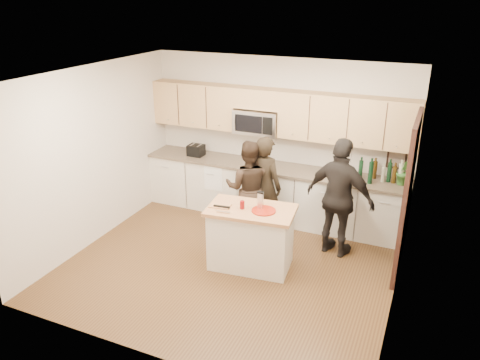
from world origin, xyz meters
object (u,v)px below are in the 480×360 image
at_px(woman_center, 249,188).
at_px(woman_right, 340,198).
at_px(woman_left, 265,186).
at_px(island, 251,237).
at_px(toaster, 196,150).

bearing_deg(woman_center, woman_right, 164.07).
height_order(woman_center, woman_right, woman_right).
bearing_deg(woman_left, island, 114.18).
height_order(island, woman_right, woman_right).
distance_m(island, woman_center, 1.06).
xyz_separation_m(island, toaster, (-1.70, 1.57, 0.58)).
xyz_separation_m(island, woman_center, (-0.42, 0.92, 0.33)).
relative_size(toaster, woman_center, 0.17).
relative_size(toaster, woman_left, 0.17).
distance_m(woman_left, woman_center, 0.26).
bearing_deg(toaster, island, -42.67).
distance_m(woman_center, woman_right, 1.47).
relative_size(woman_center, woman_right, 0.87).
bearing_deg(island, woman_center, 108.03).
bearing_deg(woman_center, island, 101.97).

